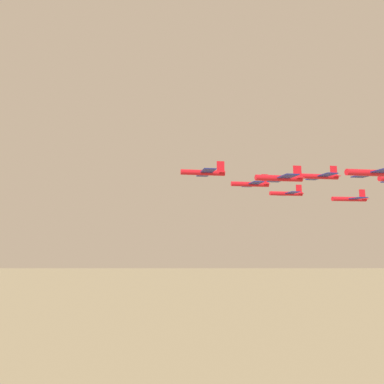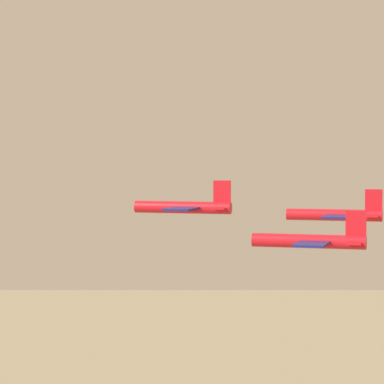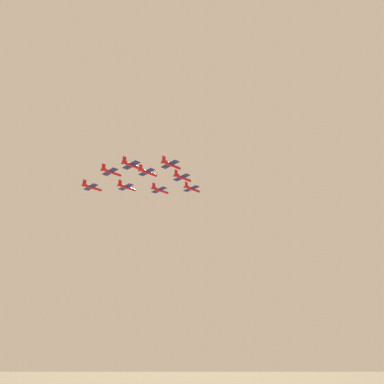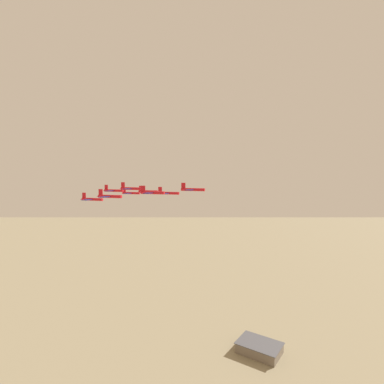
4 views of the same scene
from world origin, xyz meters
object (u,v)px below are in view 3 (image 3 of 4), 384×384
object	(u,v)px
jet_0	(192,189)
jet_8	(132,165)
jet_4	(147,172)
jet_7	(111,172)
jet_1	(160,190)
jet_3	(126,187)
jet_2	(182,178)
jet_5	(171,165)
jet_6	(91,187)

from	to	relation	value
jet_0	jet_8	world-z (taller)	jet_0
jet_4	jet_7	distance (m)	18.44
jet_0	jet_1	size ratio (longest dim) A/B	1.00
jet_3	jet_1	bearing A→B (deg)	59.53
jet_2	jet_5	distance (m)	18.39
jet_4	jet_8	bearing A→B (deg)	-59.53
jet_6	jet_7	xyz separation A→B (m)	(-5.25, 17.85, 2.54)
jet_3	jet_8	size ratio (longest dim) A/B	1.00
jet_0	jet_5	distance (m)	36.77
jet_3	jet_4	world-z (taller)	jet_4
jet_2	jet_1	bearing A→B (deg)	-180.00
jet_2	jet_3	size ratio (longest dim) A/B	1.00
jet_1	jet_6	world-z (taller)	jet_1
jet_5	jet_7	bearing A→B (deg)	-150.46
jet_3	jet_6	xyz separation A→B (m)	(17.80, -4.46, -1.83)
jet_0	jet_4	world-z (taller)	jet_0
jet_2	jet_6	distance (m)	48.94
jet_3	jet_7	world-z (taller)	jet_7
jet_4	jet_2	bearing A→B (deg)	59.53
jet_5	jet_8	bearing A→B (deg)	-120.47
jet_2	jet_5	bearing A→B (deg)	-59.53
jet_5	jet_2	bearing A→B (deg)	120.47
jet_2	jet_5	size ratio (longest dim) A/B	1.00
jet_1	jet_3	size ratio (longest dim) A/B	1.00
jet_0	jet_4	size ratio (longest dim) A/B	1.00
jet_5	jet_6	distance (m)	49.16
jet_2	jet_4	distance (m)	18.38
jet_5	jet_7	xyz separation A→B (m)	(23.05, -22.30, 0.59)
jet_5	jet_8	world-z (taller)	jet_5
jet_4	jet_5	bearing A→B (deg)	0.00
jet_3	jet_5	bearing A→B (deg)	0.00
jet_8	jet_0	bearing A→B (deg)	101.09
jet_4	jet_5	world-z (taller)	jet_4
jet_1	jet_5	size ratio (longest dim) A/B	1.00
jet_5	jet_1	bearing A→B (deg)	150.46
jet_0	jet_3	bearing A→B (deg)	-120.47
jet_2	jet_3	bearing A→B (deg)	-150.46
jet_5	jet_6	size ratio (longest dim) A/B	1.00
jet_6	jet_8	size ratio (longest dim) A/B	1.00
jet_1	jet_2	size ratio (longest dim) A/B	1.00
jet_3	jet_6	size ratio (longest dim) A/B	1.00
jet_6	jet_0	bearing A→B (deg)	59.53
jet_7	jet_8	xyz separation A→B (m)	(-5.25, 17.85, -3.07)
jet_1	jet_4	size ratio (longest dim) A/B	1.00
jet_3	jet_7	bearing A→B (deg)	-59.53
jet_5	jet_8	distance (m)	18.51
jet_6	jet_8	distance (m)	37.21
jet_2	jet_4	bearing A→B (deg)	-120.47
jet_0	jet_5	size ratio (longest dim) A/B	1.00
jet_1	jet_4	bearing A→B (deg)	-59.53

